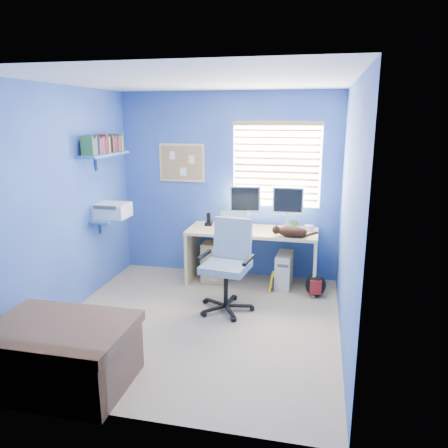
% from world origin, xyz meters
% --- Properties ---
extents(floor, '(3.00, 3.20, 0.00)m').
position_xyz_m(floor, '(0.00, 0.00, 0.00)').
color(floor, tan).
rests_on(floor, ground).
extents(ceiling, '(3.00, 3.20, 0.00)m').
position_xyz_m(ceiling, '(0.00, 0.00, 2.50)').
color(ceiling, white).
rests_on(ceiling, wall_back).
extents(wall_back, '(3.00, 0.01, 2.50)m').
position_xyz_m(wall_back, '(0.00, 1.60, 1.25)').
color(wall_back, '#354AAD').
rests_on(wall_back, ground).
extents(wall_front, '(3.00, 0.01, 2.50)m').
position_xyz_m(wall_front, '(0.00, -1.60, 1.25)').
color(wall_front, '#354AAD').
rests_on(wall_front, ground).
extents(wall_left, '(0.01, 3.20, 2.50)m').
position_xyz_m(wall_left, '(-1.50, 0.00, 1.25)').
color(wall_left, '#354AAD').
rests_on(wall_left, ground).
extents(wall_right, '(0.01, 3.20, 2.50)m').
position_xyz_m(wall_right, '(1.50, 0.00, 1.25)').
color(wall_right, '#354AAD').
rests_on(wall_right, ground).
extents(desk, '(1.68, 0.65, 0.74)m').
position_xyz_m(desk, '(0.39, 1.26, 0.37)').
color(desk, '#DEC080').
rests_on(desk, floor).
extents(laptop, '(0.38, 0.33, 0.22)m').
position_xyz_m(laptop, '(0.16, 1.16, 0.85)').
color(laptop, silver).
rests_on(laptop, desk).
extents(monitor_left, '(0.41, 0.16, 0.54)m').
position_xyz_m(monitor_left, '(0.27, 1.44, 1.01)').
color(monitor_left, silver).
rests_on(monitor_left, desk).
extents(monitor_right, '(0.40, 0.13, 0.54)m').
position_xyz_m(monitor_right, '(0.83, 1.47, 1.01)').
color(monitor_right, silver).
rests_on(monitor_right, desk).
extents(phone, '(0.09, 0.11, 0.17)m').
position_xyz_m(phone, '(-0.22, 1.36, 0.82)').
color(phone, black).
rests_on(phone, desk).
extents(mug, '(0.10, 0.09, 0.10)m').
position_xyz_m(mug, '(0.91, 1.44, 0.79)').
color(mug, '#326D32').
rests_on(mug, desk).
extents(cd_spindle, '(0.13, 0.13, 0.07)m').
position_xyz_m(cd_spindle, '(1.11, 1.36, 0.78)').
color(cd_spindle, silver).
rests_on(cd_spindle, desk).
extents(cat, '(0.37, 0.20, 0.13)m').
position_xyz_m(cat, '(0.92, 1.03, 0.81)').
color(cat, black).
rests_on(cat, desk).
extents(tower_pc, '(0.21, 0.45, 0.45)m').
position_xyz_m(tower_pc, '(0.82, 1.24, 0.23)').
color(tower_pc, beige).
rests_on(tower_pc, floor).
extents(drawer_boxes, '(0.35, 0.28, 0.54)m').
position_xyz_m(drawer_boxes, '(-0.09, 1.24, 0.27)').
color(drawer_boxes, tan).
rests_on(drawer_boxes, floor).
extents(yellow_book, '(0.03, 0.17, 0.24)m').
position_xyz_m(yellow_book, '(0.68, 1.04, 0.12)').
color(yellow_book, yellow).
rests_on(yellow_book, floor).
extents(backpack, '(0.27, 0.21, 0.29)m').
position_xyz_m(backpack, '(1.23, 0.99, 0.15)').
color(backpack, black).
rests_on(backpack, floor).
extents(bed_corner, '(1.11, 0.79, 0.53)m').
position_xyz_m(bed_corner, '(-0.79, -1.32, 0.27)').
color(bed_corner, brown).
rests_on(bed_corner, floor).
extents(office_chair, '(0.68, 0.68, 1.04)m').
position_xyz_m(office_chair, '(0.24, 0.42, 0.39)').
color(office_chair, black).
rests_on(office_chair, floor).
extents(window_blinds, '(1.15, 0.05, 1.10)m').
position_xyz_m(window_blinds, '(0.65, 1.57, 1.55)').
color(window_blinds, white).
rests_on(window_blinds, ground).
extents(corkboard, '(0.64, 0.02, 0.52)m').
position_xyz_m(corkboard, '(-0.65, 1.58, 1.55)').
color(corkboard, '#DEC080').
rests_on(corkboard, ground).
extents(wall_shelves, '(0.42, 0.90, 1.05)m').
position_xyz_m(wall_shelves, '(-1.35, 0.75, 1.43)').
color(wall_shelves, '#3E6CAA').
rests_on(wall_shelves, ground).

